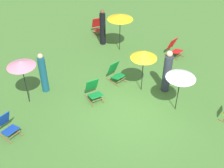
# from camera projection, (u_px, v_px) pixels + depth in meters

# --- Properties ---
(ground_plane) EXTENTS (40.00, 40.00, 0.00)m
(ground_plane) POSITION_uv_depth(u_px,v_px,m) (131.00, 111.00, 10.42)
(ground_plane) COLOR #477A33
(deckchair_2) EXTENTS (0.66, 0.86, 0.83)m
(deckchair_2) POSITION_uv_depth(u_px,v_px,m) (7.00, 126.00, 9.32)
(deckchair_2) COLOR olive
(deckchair_2) RESTS_ON ground
(deckchair_3) EXTENTS (0.58, 0.82, 0.83)m
(deckchair_3) POSITION_uv_depth(u_px,v_px,m) (94.00, 91.00, 10.77)
(deckchair_3) COLOR olive
(deckchair_3) RESTS_ON ground
(deckchair_4) EXTENTS (0.58, 0.82, 0.83)m
(deckchair_4) POSITION_uv_depth(u_px,v_px,m) (174.00, 48.00, 13.29)
(deckchair_4) COLOR olive
(deckchair_4) RESTS_ON ground
(deckchair_6) EXTENTS (0.56, 0.81, 0.83)m
(deckchair_6) POSITION_uv_depth(u_px,v_px,m) (116.00, 73.00, 11.72)
(deckchair_6) COLOR olive
(deckchair_6) RESTS_ON ground
(deckchair_7) EXTENTS (0.64, 0.85, 0.83)m
(deckchair_7) POSITION_uv_depth(u_px,v_px,m) (98.00, 27.00, 15.06)
(deckchair_7) COLOR olive
(deckchair_7) RESTS_ON ground
(umbrella_0) EXTENTS (1.19, 1.19, 1.80)m
(umbrella_0) POSITION_uv_depth(u_px,v_px,m) (120.00, 17.00, 12.93)
(umbrella_0) COLOR black
(umbrella_0) RESTS_ON ground
(umbrella_1) EXTENTS (1.00, 1.00, 1.81)m
(umbrella_1) POSITION_uv_depth(u_px,v_px,m) (21.00, 64.00, 9.82)
(umbrella_1) COLOR black
(umbrella_1) RESTS_ON ground
(umbrella_2) EXTENTS (1.03, 1.03, 1.69)m
(umbrella_2) POSITION_uv_depth(u_px,v_px,m) (181.00, 74.00, 9.59)
(umbrella_2) COLOR black
(umbrella_2) RESTS_ON ground
(umbrella_3) EXTENTS (1.00, 1.00, 1.77)m
(umbrella_3) POSITION_uv_depth(u_px,v_px,m) (144.00, 54.00, 10.45)
(umbrella_3) COLOR black
(umbrella_3) RESTS_ON ground
(person_0) EXTENTS (0.37, 0.37, 1.68)m
(person_0) POSITION_uv_depth(u_px,v_px,m) (43.00, 74.00, 10.91)
(person_0) COLOR #195972
(person_0) RESTS_ON ground
(person_1) EXTENTS (0.35, 0.35, 1.78)m
(person_1) POSITION_uv_depth(u_px,v_px,m) (167.00, 72.00, 10.91)
(person_1) COLOR #333847
(person_1) RESTS_ON ground
(person_2) EXTENTS (0.39, 0.39, 1.79)m
(person_2) POSITION_uv_depth(u_px,v_px,m) (103.00, 28.00, 13.88)
(person_2) COLOR black
(person_2) RESTS_ON ground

